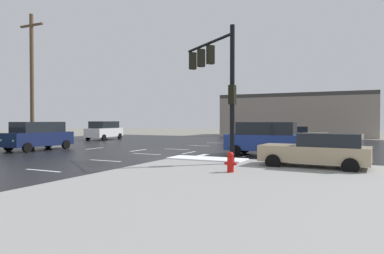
% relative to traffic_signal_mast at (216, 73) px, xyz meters
% --- Properties ---
extents(ground_plane, '(120.00, 120.00, 0.00)m').
position_rel_traffic_signal_mast_xyz_m(ground_plane, '(-5.62, 4.27, -4.53)').
color(ground_plane, slate).
extents(road_asphalt, '(44.00, 44.00, 0.02)m').
position_rel_traffic_signal_mast_xyz_m(road_asphalt, '(-5.62, 4.27, -4.52)').
color(road_asphalt, black).
rests_on(road_asphalt, ground_plane).
extents(sidewalk_corner, '(18.00, 18.00, 0.14)m').
position_rel_traffic_signal_mast_xyz_m(sidewalk_corner, '(6.38, -7.73, -4.46)').
color(sidewalk_corner, gray).
rests_on(sidewalk_corner, ground_plane).
extents(snow_strip_curbside, '(4.00, 1.60, 0.06)m').
position_rel_traffic_signal_mast_xyz_m(snow_strip_curbside, '(-0.62, 0.27, -4.36)').
color(snow_strip_curbside, white).
rests_on(snow_strip_curbside, sidewalk_corner).
extents(lane_markings, '(36.15, 36.15, 0.01)m').
position_rel_traffic_signal_mast_xyz_m(lane_markings, '(-4.42, 2.89, -4.50)').
color(lane_markings, silver).
rests_on(lane_markings, road_asphalt).
extents(traffic_signal_mast, '(3.81, 3.11, 6.43)m').
position_rel_traffic_signal_mast_xyz_m(traffic_signal_mast, '(0.00, 0.00, 0.00)').
color(traffic_signal_mast, black).
rests_on(traffic_signal_mast, sidewalk_corner).
extents(fire_hydrant, '(0.48, 0.26, 0.79)m').
position_rel_traffic_signal_mast_xyz_m(fire_hydrant, '(1.96, -3.44, -3.99)').
color(fire_hydrant, red).
rests_on(fire_hydrant, sidewalk_corner).
extents(strip_building_background, '(19.65, 8.00, 5.68)m').
position_rel_traffic_signal_mast_xyz_m(strip_building_background, '(-1.08, 32.86, -1.69)').
color(strip_building_background, gray).
rests_on(strip_building_background, ground_plane).
extents(sedan_silver, '(4.66, 2.35, 1.58)m').
position_rel_traffic_signal_mast_xyz_m(sedan_silver, '(1.59, 16.73, -3.67)').
color(sedan_silver, '#B7BABF').
rests_on(sedan_silver, road_asphalt).
extents(suv_white, '(2.62, 5.00, 2.03)m').
position_rel_traffic_signal_mast_xyz_m(suv_white, '(-18.89, 14.13, -3.44)').
color(suv_white, white).
rests_on(suv_white, road_asphalt).
extents(sedan_tan, '(4.62, 2.24, 1.58)m').
position_rel_traffic_signal_mast_xyz_m(sedan_tan, '(4.87, -0.38, -3.67)').
color(sedan_tan, tan).
rests_on(sedan_tan, road_asphalt).
extents(suv_blue, '(4.87, 2.26, 2.03)m').
position_rel_traffic_signal_mast_xyz_m(suv_blue, '(1.44, 4.60, -3.44)').
color(suv_blue, navy).
rests_on(suv_blue, road_asphalt).
extents(suv_navy, '(2.33, 4.90, 2.03)m').
position_rel_traffic_signal_mast_xyz_m(suv_navy, '(-14.32, 1.44, -3.44)').
color(suv_navy, '#141E47').
rests_on(suv_navy, road_asphalt).
extents(utility_pole_mid, '(2.20, 0.28, 9.84)m').
position_rel_traffic_signal_mast_xyz_m(utility_pole_mid, '(-14.94, 1.46, 0.61)').
color(utility_pole_mid, brown).
rests_on(utility_pole_mid, ground_plane).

